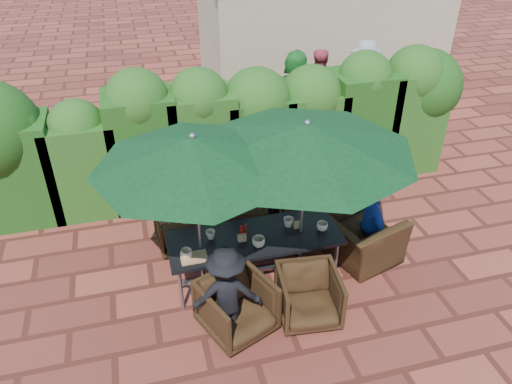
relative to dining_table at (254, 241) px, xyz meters
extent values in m
plane|color=brown|center=(0.20, 0.19, -0.68)|extent=(80.00, 80.00, 0.00)
cube|color=black|center=(0.00, 0.00, 0.05)|extent=(2.41, 0.90, 0.05)
cube|color=gray|center=(0.00, 0.00, -0.56)|extent=(2.21, 0.05, 0.05)
cylinder|color=gray|center=(-1.10, -0.35, -0.33)|extent=(0.05, 0.05, 0.70)
cylinder|color=gray|center=(-1.10, 0.35, -0.33)|extent=(0.05, 0.05, 0.70)
cylinder|color=gray|center=(1.10, -0.35, -0.33)|extent=(0.05, 0.05, 0.70)
cylinder|color=gray|center=(1.10, 0.35, -0.33)|extent=(0.05, 0.05, 0.70)
cylinder|color=gray|center=(-0.76, -0.06, -0.66)|extent=(0.44, 0.44, 0.03)
cylinder|color=gray|center=(-0.76, -0.06, 0.52)|extent=(0.04, 0.04, 2.40)
cone|color=black|center=(-0.76, -0.06, 1.54)|extent=(2.51, 2.51, 0.38)
sphere|color=gray|center=(-0.76, -0.06, 1.74)|extent=(0.08, 0.08, 0.08)
cylinder|color=gray|center=(0.66, -0.06, -0.66)|extent=(0.44, 0.44, 0.03)
cylinder|color=gray|center=(0.66, -0.06, 0.52)|extent=(0.04, 0.04, 2.40)
cone|color=black|center=(0.66, -0.06, 1.54)|extent=(2.86, 2.86, 0.38)
sphere|color=gray|center=(0.66, -0.06, 1.74)|extent=(0.08, 0.08, 0.08)
imported|color=black|center=(-0.96, 1.03, -0.33)|extent=(0.72, 0.68, 0.69)
imported|color=black|center=(0.08, 1.03, -0.28)|extent=(0.90, 0.87, 0.78)
imported|color=black|center=(0.97, 0.85, -0.32)|extent=(0.82, 0.79, 0.70)
imported|color=black|center=(-0.46, -0.88, -0.25)|extent=(1.05, 1.02, 0.84)
imported|color=black|center=(0.49, -0.92, -0.28)|extent=(0.85, 0.80, 0.80)
imported|color=black|center=(1.64, 0.10, -0.16)|extent=(1.07, 1.34, 1.02)
imported|color=silver|center=(-0.83, 0.87, -0.04)|extent=(0.72, 0.57, 1.28)
imported|color=#2047AD|center=(0.00, 0.91, 0.01)|extent=(0.52, 0.43, 1.38)
imported|color=black|center=(0.89, 1.00, -0.07)|extent=(0.66, 0.51, 1.22)
imported|color=black|center=(-0.59, -0.92, -0.01)|extent=(0.90, 0.51, 1.34)
imported|color=#2047AD|center=(1.78, 0.00, -0.06)|extent=(0.41, 0.75, 1.24)
imported|color=#CA475E|center=(-0.36, 1.07, -0.27)|extent=(0.37, 0.34, 0.82)
imported|color=#794494|center=(0.54, 1.00, -0.23)|extent=(0.33, 0.27, 0.89)
imported|color=green|center=(2.09, 4.47, 0.26)|extent=(1.85, 1.33, 1.87)
imported|color=#CA475E|center=(2.66, 4.63, 0.23)|extent=(0.90, 0.59, 1.80)
imported|color=#92939A|center=(3.78, 4.64, 0.28)|extent=(1.29, 0.73, 1.91)
imported|color=beige|center=(-0.97, -0.20, 0.14)|extent=(0.16, 0.16, 0.12)
imported|color=beige|center=(-0.59, 0.12, 0.14)|extent=(0.13, 0.13, 0.12)
imported|color=beige|center=(0.00, -0.22, 0.14)|extent=(0.18, 0.18, 0.14)
imported|color=beige|center=(0.53, 0.11, 0.14)|extent=(0.15, 0.15, 0.14)
imported|color=beige|center=(0.96, -0.10, 0.14)|extent=(0.16, 0.16, 0.13)
cylinder|color=#B20C0A|center=(-0.17, 0.06, 0.16)|extent=(0.04, 0.04, 0.17)
cylinder|color=#4C230C|center=(-0.11, 0.08, 0.16)|extent=(0.04, 0.04, 0.17)
cube|color=#AB7E52|center=(-0.88, -0.24, 0.08)|extent=(0.35, 0.25, 0.02)
cube|color=tan|center=(-0.19, -0.05, 0.12)|extent=(0.12, 0.06, 0.10)
cube|color=tan|center=(0.65, 0.04, 0.12)|extent=(0.12, 0.06, 0.10)
cube|color=#163E11|center=(-3.30, 2.49, 0.21)|extent=(1.15, 0.95, 1.77)
sphere|color=#163E11|center=(-3.30, 2.49, 1.00)|extent=(0.95, 0.95, 0.95)
cube|color=#163E11|center=(-2.30, 2.49, 0.15)|extent=(1.15, 0.95, 1.66)
sphere|color=#163E11|center=(-2.30, 2.49, 0.88)|extent=(0.91, 0.91, 0.91)
cube|color=#163E11|center=(-1.30, 2.49, 0.33)|extent=(1.15, 0.95, 2.01)
sphere|color=#163E11|center=(-1.30, 2.49, 1.23)|extent=(1.04, 1.04, 1.04)
cube|color=#163E11|center=(-0.30, 2.49, 0.30)|extent=(1.15, 0.95, 1.95)
sphere|color=#163E11|center=(-0.30, 2.49, 1.17)|extent=(1.01, 1.01, 1.01)
cube|color=#163E11|center=(0.70, 2.49, 0.21)|extent=(1.15, 0.95, 1.77)
sphere|color=#163E11|center=(0.70, 2.49, 0.99)|extent=(1.20, 1.20, 1.20)
cube|color=#163E11|center=(1.70, 2.49, 0.21)|extent=(1.15, 0.95, 1.77)
sphere|color=#163E11|center=(1.70, 2.49, 0.99)|extent=(1.11, 1.11, 1.11)
cube|color=#163E11|center=(2.70, 2.49, 0.33)|extent=(1.15, 0.95, 2.01)
sphere|color=#163E11|center=(2.70, 2.49, 1.23)|extent=(0.98, 0.98, 0.98)
cube|color=#163E11|center=(3.70, 2.49, 0.31)|extent=(1.15, 0.95, 1.97)
sphere|color=#163E11|center=(3.70, 2.49, 1.20)|extent=(1.09, 1.09, 1.09)
sphere|color=#163E11|center=(4.00, 2.59, 0.92)|extent=(1.40, 1.40, 1.40)
cube|color=#C2B790|center=(3.70, 7.19, 0.92)|extent=(6.00, 3.00, 3.20)
camera|label=1|loc=(-1.38, -5.29, 4.34)|focal=35.00mm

